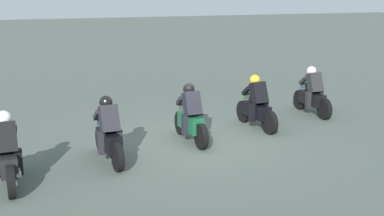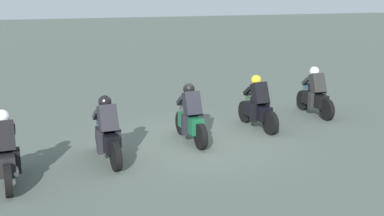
{
  "view_description": "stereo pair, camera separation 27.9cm",
  "coord_description": "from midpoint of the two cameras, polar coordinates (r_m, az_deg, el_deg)",
  "views": [
    {
      "loc": [
        -11.35,
        4.62,
        3.81
      ],
      "look_at": [
        0.04,
        0.03,
        0.9
      ],
      "focal_mm": 46.54,
      "sensor_mm": 36.0,
      "label": 1
    },
    {
      "loc": [
        -11.45,
        4.36,
        3.81
      ],
      "look_at": [
        0.04,
        0.03,
        0.9
      ],
      "focal_mm": 46.54,
      "sensor_mm": 36.0,
      "label": 2
    }
  ],
  "objects": [
    {
      "name": "rider_lane_b",
      "position": [
        14.12,
        8.12,
        0.15
      ],
      "size": [
        2.04,
        0.55,
        1.51
      ],
      "rotation": [
        0.0,
        0.0,
        0.04
      ],
      "color": "black",
      "rests_on": "ground_plane"
    },
    {
      "name": "rider_lane_c",
      "position": [
        12.74,
        0.48,
        -1.16
      ],
      "size": [
        2.04,
        0.54,
        1.51
      ],
      "rotation": [
        0.0,
        0.0,
        0.0
      ],
      "color": "black",
      "rests_on": "ground_plane"
    },
    {
      "name": "rider_lane_a",
      "position": [
        15.99,
        14.42,
        1.41
      ],
      "size": [
        2.04,
        0.55,
        1.51
      ],
      "rotation": [
        0.0,
        0.0,
        -0.05
      ],
      "color": "black",
      "rests_on": "ground_plane"
    },
    {
      "name": "rider_lane_e",
      "position": [
        10.6,
        -19.87,
        -4.99
      ],
      "size": [
        2.04,
        0.54,
        1.51
      ],
      "rotation": [
        0.0,
        0.0,
        0.02
      ],
      "color": "black",
      "rests_on": "ground_plane"
    },
    {
      "name": "rider_lane_d",
      "position": [
        11.44,
        -8.97,
        -3.02
      ],
      "size": [
        2.04,
        0.55,
        1.51
      ],
      "rotation": [
        0.0,
        0.0,
        0.04
      ],
      "color": "black",
      "rests_on": "ground_plane"
    },
    {
      "name": "ground_plane",
      "position": [
        12.83,
        0.82,
        -3.94
      ],
      "size": [
        120.0,
        120.0,
        0.0
      ],
      "primitive_type": "plane",
      "color": "#4C564F"
    }
  ]
}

